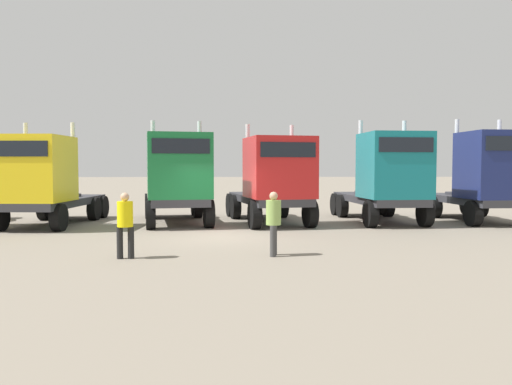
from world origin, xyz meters
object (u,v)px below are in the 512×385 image
object	(u,v)px
semi_truck_green	(178,178)
visitor_in_hivis	(125,221)
semi_truck_teal	(387,177)
semi_truck_navy	(486,176)
semi_truck_yellow	(42,180)
semi_truck_red	(274,179)
visitor_with_camera	(274,219)

from	to	relation	value
semi_truck_green	visitor_in_hivis	size ratio (longest dim) A/B	3.95
semi_truck_green	semi_truck_teal	world-z (taller)	semi_truck_teal
semi_truck_teal	visitor_in_hivis	xyz separation A→B (m)	(-9.07, -7.62, -0.94)
semi_truck_navy	semi_truck_yellow	bearing A→B (deg)	-90.77
semi_truck_teal	visitor_in_hivis	size ratio (longest dim) A/B	3.89
semi_truck_red	semi_truck_navy	bearing A→B (deg)	80.55
semi_truck_green	semi_truck_navy	size ratio (longest dim) A/B	1.13
semi_truck_yellow	semi_truck_teal	distance (m)	13.74
semi_truck_red	semi_truck_navy	world-z (taller)	semi_truck_navy
visitor_in_hivis	semi_truck_navy	bearing A→B (deg)	-63.56
semi_truck_teal	visitor_in_hivis	bearing A→B (deg)	-53.49
semi_truck_navy	semi_truck_red	bearing A→B (deg)	-91.94
semi_truck_navy	visitor_with_camera	distance (m)	12.00
semi_truck_navy	visitor_in_hivis	distance (m)	15.32
semi_truck_green	visitor_with_camera	world-z (taller)	semi_truck_green
semi_truck_teal	visitor_with_camera	bearing A→B (deg)	-38.98
semi_truck_green	semi_truck_red	bearing A→B (deg)	79.09
semi_truck_yellow	semi_truck_red	xyz separation A→B (m)	(9.05, 0.55, 0.02)
visitor_in_hivis	semi_truck_teal	bearing A→B (deg)	-53.57
semi_truck_navy	visitor_with_camera	world-z (taller)	semi_truck_navy
semi_truck_navy	visitor_in_hivis	bearing A→B (deg)	-63.08
semi_truck_navy	visitor_with_camera	bearing A→B (deg)	-54.96
semi_truck_yellow	semi_truck_navy	size ratio (longest dim) A/B	1.07
semi_truck_green	visitor_in_hivis	xyz separation A→B (m)	(-0.50, -7.51, -0.90)
semi_truck_red	visitor_in_hivis	world-z (taller)	semi_truck_red
semi_truck_teal	semi_truck_navy	bearing A→B (deg)	86.93
semi_truck_navy	semi_truck_teal	bearing A→B (deg)	-92.66
semi_truck_yellow	semi_truck_red	distance (m)	9.07
semi_truck_red	visitor_with_camera	distance (m)	7.29
visitor_with_camera	semi_truck_yellow	bearing A→B (deg)	-28.19
semi_truck_yellow	visitor_with_camera	size ratio (longest dim) A/B	3.73
semi_truck_green	semi_truck_teal	size ratio (longest dim) A/B	1.02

